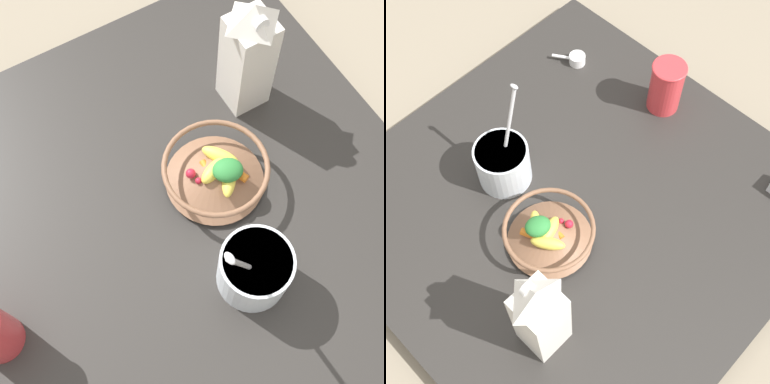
% 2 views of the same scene
% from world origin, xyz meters
% --- Properties ---
extents(ground_plane, '(6.00, 6.00, 0.00)m').
position_xyz_m(ground_plane, '(0.00, 0.00, 0.00)').
color(ground_plane, gray).
extents(countertop, '(0.93, 0.93, 0.05)m').
position_xyz_m(countertop, '(0.00, 0.00, 0.02)').
color(countertop, '#2D2B28').
rests_on(countertop, ground_plane).
extents(fruit_bowl, '(0.19, 0.19, 0.08)m').
position_xyz_m(fruit_bowl, '(0.11, 0.03, 0.09)').
color(fruit_bowl, brown).
rests_on(fruit_bowl, countertop).
extents(milk_carton, '(0.08, 0.08, 0.25)m').
position_xyz_m(milk_carton, '(0.26, 0.16, 0.18)').
color(milk_carton, silver).
rests_on(milk_carton, countertop).
extents(yogurt_tub, '(0.14, 0.12, 0.26)m').
position_xyz_m(yogurt_tub, '(0.07, -0.16, 0.11)').
color(yogurt_tub, silver).
rests_on(yogurt_tub, countertop).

